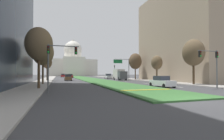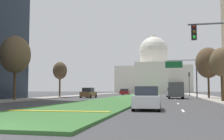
# 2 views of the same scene
# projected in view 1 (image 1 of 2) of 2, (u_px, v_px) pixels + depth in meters

# --- Properties ---
(ground_plane) EXTENTS (260.00, 260.00, 0.00)m
(ground_plane) POSITION_uv_depth(u_px,v_px,m) (84.00, 78.00, 67.63)
(ground_plane) COLOR #3D3D3F
(grass_median) EXTENTS (7.12, 103.97, 0.14)m
(grass_median) POSITION_uv_depth(u_px,v_px,m) (86.00, 78.00, 62.12)
(grass_median) COLOR #386B33
(grass_median) RESTS_ON ground_plane
(median_curb_nose) EXTENTS (6.41, 0.50, 0.04)m
(median_curb_nose) POSITION_uv_depth(u_px,v_px,m) (147.00, 90.00, 19.55)
(median_curb_nose) COLOR gold
(median_curb_nose) RESTS_ON grass_median
(lane_dashes_right) EXTENTS (0.16, 54.14, 0.01)m
(lane_dashes_right) POSITION_uv_depth(u_px,v_px,m) (117.00, 80.00, 52.18)
(lane_dashes_right) COLOR silver
(lane_dashes_right) RESTS_ON ground_plane
(sidewalk_left) EXTENTS (4.00, 103.97, 0.15)m
(sidewalk_left) POSITION_uv_depth(u_px,v_px,m) (47.00, 79.00, 52.62)
(sidewalk_left) COLOR #9E9991
(sidewalk_left) RESTS_ON ground_plane
(sidewalk_right) EXTENTS (4.00, 103.97, 0.15)m
(sidewalk_right) POSITION_uv_depth(u_px,v_px,m) (126.00, 79.00, 60.61)
(sidewalk_right) COLOR #9E9991
(sidewalk_right) RESTS_ON ground_plane
(midrise_block_right) EXTENTS (12.33, 27.13, 23.62)m
(midrise_block_right) POSITION_uv_depth(u_px,v_px,m) (183.00, 36.00, 44.36)
(midrise_block_right) COLOR tan
(midrise_block_right) RESTS_ON ground_plane
(capitol_building) EXTENTS (32.69, 22.19, 26.21)m
(capitol_building) POSITION_uv_depth(u_px,v_px,m) (73.00, 63.00, 122.13)
(capitol_building) COLOR silver
(capitol_building) RESTS_ON ground_plane
(traffic_light_near_left) EXTENTS (3.34, 0.35, 5.20)m
(traffic_light_near_left) POSITION_uv_depth(u_px,v_px,m) (57.00, 57.00, 18.14)
(traffic_light_near_left) COLOR #515456
(traffic_light_near_left) RESTS_ON ground_plane
(traffic_light_near_right) EXTENTS (3.34, 0.35, 5.20)m
(traffic_light_near_right) POSITION_uv_depth(u_px,v_px,m) (212.00, 60.00, 22.70)
(traffic_light_near_right) COLOR #515456
(traffic_light_near_right) RESTS_ON ground_plane
(traffic_light_far_right) EXTENTS (0.28, 0.35, 5.20)m
(traffic_light_far_right) POSITION_uv_depth(u_px,v_px,m) (115.00, 70.00, 65.12)
(traffic_light_far_right) COLOR #515456
(traffic_light_far_right) RESTS_ON ground_plane
(overhead_guide_sign) EXTENTS (5.11, 0.20, 6.50)m
(overhead_guide_sign) POSITION_uv_depth(u_px,v_px,m) (123.00, 65.00, 51.77)
(overhead_guide_sign) COLOR #515456
(overhead_guide_sign) RESTS_ON ground_plane
(street_tree_left_near) EXTENTS (3.45, 3.45, 8.03)m
(street_tree_left_near) POSITION_uv_depth(u_px,v_px,m) (39.00, 44.00, 21.83)
(street_tree_left_near) COLOR #4C3823
(street_tree_left_near) RESTS_ON ground_plane
(street_tree_right_near) EXTENTS (3.73, 3.73, 8.02)m
(street_tree_right_near) POSITION_uv_depth(u_px,v_px,m) (193.00, 53.00, 29.60)
(street_tree_right_near) COLOR #4C3823
(street_tree_right_near) RESTS_ON ground_plane
(street_tree_left_mid) EXTENTS (3.81, 3.81, 8.26)m
(street_tree_left_mid) POSITION_uv_depth(u_px,v_px,m) (43.00, 52.00, 30.82)
(street_tree_left_mid) COLOR #4C3823
(street_tree_left_mid) RESTS_ON ground_plane
(street_tree_right_mid) EXTENTS (2.68, 2.68, 6.28)m
(street_tree_right_mid) POSITION_uv_depth(u_px,v_px,m) (157.00, 63.00, 40.14)
(street_tree_right_mid) COLOR #4C3823
(street_tree_right_mid) RESTS_ON ground_plane
(street_tree_left_far) EXTENTS (2.53, 2.53, 6.45)m
(street_tree_left_far) POSITION_uv_depth(u_px,v_px,m) (47.00, 63.00, 45.06)
(street_tree_left_far) COLOR #4C3823
(street_tree_left_far) RESTS_ON ground_plane
(street_tree_right_far) EXTENTS (3.90, 3.90, 8.14)m
(street_tree_right_far) POSITION_uv_depth(u_px,v_px,m) (135.00, 61.00, 51.84)
(street_tree_right_far) COLOR #4C3823
(street_tree_right_far) RESTS_ON ground_plane
(sedan_lead_stopped) EXTENTS (2.04, 4.22, 1.67)m
(sedan_lead_stopped) POSITION_uv_depth(u_px,v_px,m) (162.00, 82.00, 25.17)
(sedan_lead_stopped) COLOR silver
(sedan_lead_stopped) RESTS_ON ground_plane
(sedan_midblock) EXTENTS (1.96, 4.32, 1.77)m
(sedan_midblock) POSITION_uv_depth(u_px,v_px,m) (68.00, 78.00, 46.48)
(sedan_midblock) COLOR brown
(sedan_midblock) RESTS_ON ground_plane
(sedan_distant) EXTENTS (2.13, 4.59, 1.82)m
(sedan_distant) POSITION_uv_depth(u_px,v_px,m) (108.00, 76.00, 59.97)
(sedan_distant) COLOR silver
(sedan_distant) RESTS_ON ground_plane
(sedan_far_horizon) EXTENTS (2.08, 4.47, 1.66)m
(sedan_far_horizon) POSITION_uv_depth(u_px,v_px,m) (70.00, 76.00, 72.96)
(sedan_far_horizon) COLOR maroon
(sedan_far_horizon) RESTS_ON ground_plane
(sedan_very_far) EXTENTS (1.97, 4.72, 1.69)m
(sedan_very_far) POSITION_uv_depth(u_px,v_px,m) (63.00, 76.00, 84.57)
(sedan_very_far) COLOR maroon
(sedan_very_far) RESTS_ON ground_plane
(box_truck_delivery) EXTENTS (2.40, 6.40, 3.20)m
(box_truck_delivery) POSITION_uv_depth(u_px,v_px,m) (120.00, 74.00, 50.32)
(box_truck_delivery) COLOR #4C5156
(box_truck_delivery) RESTS_ON ground_plane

